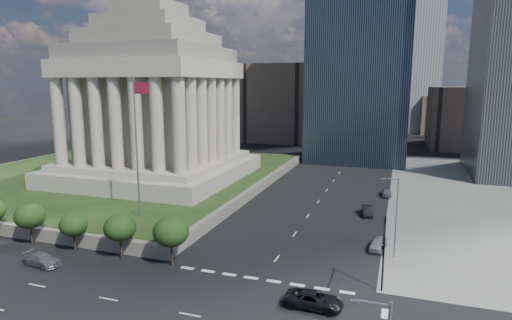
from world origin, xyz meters
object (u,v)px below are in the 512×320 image
at_px(traffic_signal_ne, 383,249).
at_px(suv_grey, 42,259).
at_px(flagpole, 137,140).
at_px(parked_sedan_far, 387,193).
at_px(street_lamp_north, 395,213).
at_px(pickup_truck, 314,300).
at_px(war_memorial, 153,82).
at_px(parked_sedan_mid, 367,211).
at_px(parked_sedan_near, 378,244).

height_order(traffic_signal_ne, suv_grey, traffic_signal_ne).
distance_m(flagpole, parked_sedan_far, 47.11).
relative_size(street_lamp_north, pickup_truck, 1.80).
distance_m(street_lamp_north, suv_grey, 42.21).
bearing_deg(traffic_signal_ne, parked_sedan_far, 91.39).
xyz_separation_m(war_memorial, suv_grey, (8.51, -38.81, -20.68)).
height_order(traffic_signal_ne, parked_sedan_far, traffic_signal_ne).
bearing_deg(parked_sedan_mid, suv_grey, -144.61).
bearing_deg(parked_sedan_far, traffic_signal_ne, -92.95).
relative_size(pickup_truck, parked_sedan_far, 1.30).
bearing_deg(parked_sedan_near, parked_sedan_far, 95.91).
bearing_deg(parked_sedan_near, suv_grey, -148.41).
height_order(flagpole, traffic_signal_ne, flagpole).
xyz_separation_m(parked_sedan_near, parked_sedan_mid, (-2.50, 14.59, -0.01)).
relative_size(traffic_signal_ne, parked_sedan_near, 1.78).
xyz_separation_m(pickup_truck, parked_sedan_near, (4.95, 16.98, -0.00)).
relative_size(pickup_truck, parked_sedan_near, 1.23).
bearing_deg(war_memorial, parked_sedan_far, 8.63).
xyz_separation_m(parked_sedan_near, parked_sedan_far, (0.00, 27.92, -0.04)).
distance_m(pickup_truck, parked_sedan_mid, 31.66).
height_order(street_lamp_north, parked_sedan_mid, street_lamp_north).
xyz_separation_m(traffic_signal_ne, suv_grey, (-37.99, -4.51, -4.53)).
distance_m(flagpole, street_lamp_north, 35.95).
bearing_deg(parked_sedan_near, flagpole, -168.99).
relative_size(war_memorial, flagpole, 1.95).
xyz_separation_m(flagpole, parked_sedan_far, (33.33, 30.90, -12.39)).
bearing_deg(suv_grey, parked_sedan_mid, -39.18).
xyz_separation_m(flagpole, suv_grey, (-3.67, -14.81, -12.40)).
bearing_deg(flagpole, parked_sedan_far, 42.84).
bearing_deg(flagpole, pickup_truck, -26.26).
bearing_deg(parked_sedan_far, pickup_truck, -100.63).
distance_m(street_lamp_north, parked_sedan_near, 5.59).
distance_m(flagpole, parked_sedan_near, 35.67).
distance_m(war_memorial, flagpole, 28.16).
height_order(flagpole, suv_grey, flagpole).
height_order(war_memorial, suv_grey, war_memorial).
distance_m(traffic_signal_ne, parked_sedan_mid, 28.45).
bearing_deg(flagpole, suv_grey, -103.90).
xyz_separation_m(flagpole, parked_sedan_near, (33.33, 2.98, -12.35)).
xyz_separation_m(suv_grey, parked_sedan_near, (36.99, 17.79, 0.05)).
bearing_deg(street_lamp_north, pickup_truck, -114.33).
bearing_deg(parked_sedan_far, parked_sedan_near, -94.34).
bearing_deg(parked_sedan_near, street_lamp_north, -41.33).
height_order(parked_sedan_mid, parked_sedan_far, parked_sedan_mid).
height_order(pickup_truck, parked_sedan_far, pickup_truck).
relative_size(parked_sedan_near, parked_sedan_far, 1.05).
bearing_deg(war_memorial, flagpole, -63.11).
height_order(parked_sedan_near, parked_sedan_mid, parked_sedan_near).
bearing_deg(traffic_signal_ne, war_memorial, 143.58).
height_order(traffic_signal_ne, parked_sedan_mid, traffic_signal_ne).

